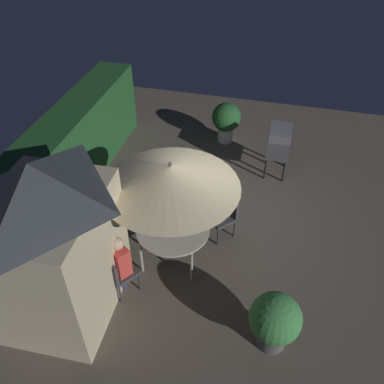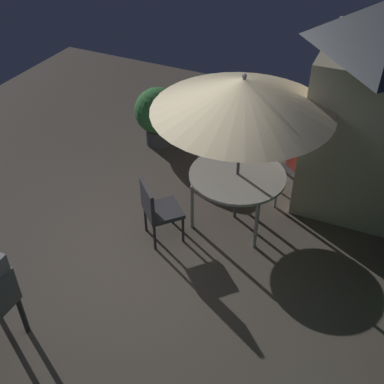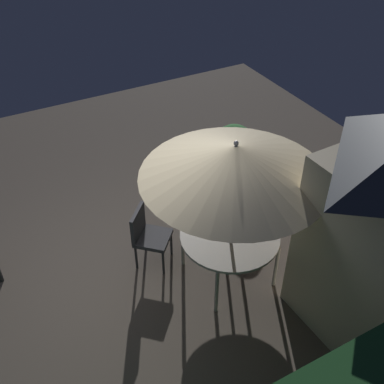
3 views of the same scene
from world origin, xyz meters
TOP-DOWN VIEW (x-y plane):
  - ground_plane at (0.00, 0.00)m, footprint 11.00×11.00m
  - hedge_backdrop at (0.00, 3.50)m, footprint 6.57×0.85m
  - garden_shed at (-2.57, 2.14)m, footprint 2.12×1.74m
  - patio_table at (-1.15, 0.71)m, footprint 1.33×1.33m
  - patio_umbrella at (-1.15, 0.71)m, footprint 2.30×2.30m
  - bbq_grill at (2.00, -0.90)m, footprint 0.70×0.50m
  - chair_near_shed at (-2.14, 1.40)m, footprint 0.64×0.64m
  - chair_far_side at (-0.29, -0.08)m, footprint 0.65×0.65m
  - potted_plant_by_shed at (3.06, 0.51)m, footprint 0.74×0.74m
  - potted_plant_by_grill at (-2.46, -1.25)m, footprint 0.79×0.79m
  - person_in_red at (-2.07, 1.35)m, footprint 0.39×0.42m

SIDE VIEW (x-z plane):
  - ground_plane at x=0.00m, z-range 0.00..0.00m
  - chair_near_shed at x=-2.14m, z-range 0.07..0.97m
  - chair_far_side at x=-0.29m, z-range 0.07..0.97m
  - potted_plant_by_grill at x=-2.46m, z-range 0.06..1.10m
  - potted_plant_by_shed at x=3.06m, z-range 0.10..1.17m
  - patio_table at x=-1.15m, z-range 0.33..1.09m
  - person_in_red at x=-2.07m, z-range 0.15..1.41m
  - bbq_grill at x=2.00m, z-range 0.25..1.45m
  - hedge_backdrop at x=0.00m, z-range 0.00..1.74m
  - garden_shed at x=-2.57m, z-range 0.03..2.96m
  - patio_umbrella at x=-1.15m, z-range 0.83..3.04m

